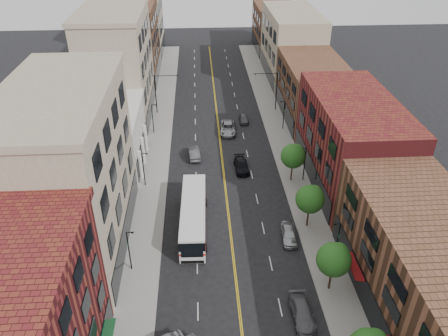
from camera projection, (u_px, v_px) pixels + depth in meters
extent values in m
plane|color=black|center=(241.00, 326.00, 40.49)|extent=(220.00, 220.00, 0.00)
cube|color=gray|center=(158.00, 147.00, 69.61)|extent=(4.00, 110.00, 0.15)
cube|color=gray|center=(282.00, 143.00, 70.67)|extent=(4.00, 110.00, 0.15)
cube|color=gray|center=(70.00, 176.00, 45.88)|extent=(10.00, 22.00, 18.00)
cube|color=silver|center=(106.00, 138.00, 63.78)|extent=(10.00, 14.00, 8.00)
cube|color=gray|center=(118.00, 67.00, 75.57)|extent=(10.00, 20.00, 18.00)
cube|color=brown|center=(133.00, 43.00, 93.32)|extent=(10.00, 20.00, 15.00)
cube|color=gray|center=(140.00, 12.00, 107.27)|extent=(10.00, 16.00, 20.00)
cube|color=brown|center=(433.00, 280.00, 38.75)|extent=(10.00, 26.00, 10.00)
cube|color=maroon|center=(351.00, 142.00, 58.58)|extent=(10.00, 22.00, 12.00)
cube|color=brown|center=(313.00, 90.00, 76.92)|extent=(10.00, 20.00, 10.00)
cube|color=gray|center=(291.00, 45.00, 93.68)|extent=(10.00, 22.00, 14.00)
cube|color=brown|center=(276.00, 28.00, 111.43)|extent=(10.00, 18.00, 11.00)
cylinder|color=black|center=(330.00, 279.00, 43.64)|extent=(0.22, 0.22, 2.50)
sphere|color=#1C5518|center=(334.00, 260.00, 42.24)|extent=(3.40, 3.40, 3.40)
sphere|color=#1C5518|center=(338.00, 253.00, 42.34)|extent=(2.04, 2.04, 2.04)
cylinder|color=black|center=(308.00, 217.00, 52.12)|extent=(0.22, 0.22, 2.50)
sphere|color=#1C5518|center=(310.00, 199.00, 50.72)|extent=(3.40, 3.40, 3.40)
sphere|color=#1C5518|center=(314.00, 193.00, 50.82)|extent=(2.04, 2.04, 2.04)
cylinder|color=black|center=(292.00, 172.00, 60.60)|extent=(0.22, 0.22, 2.50)
sphere|color=#1C5518|center=(293.00, 156.00, 59.21)|extent=(3.40, 3.40, 3.40)
sphere|color=#1C5518|center=(296.00, 151.00, 59.30)|extent=(2.04, 2.04, 2.04)
cylinder|color=black|center=(129.00, 251.00, 45.30)|extent=(0.14, 0.14, 5.00)
cylinder|color=black|center=(130.00, 232.00, 44.00)|extent=(0.70, 0.10, 0.10)
cube|color=black|center=(132.00, 233.00, 44.04)|extent=(0.28, 0.14, 0.14)
cube|color=#19592D|center=(128.00, 244.00, 44.83)|extent=(0.04, 0.55, 0.35)
cylinder|color=black|center=(144.00, 170.00, 58.87)|extent=(0.14, 0.14, 5.00)
cylinder|color=black|center=(144.00, 153.00, 57.57)|extent=(0.70, 0.10, 0.10)
cube|color=black|center=(146.00, 154.00, 57.61)|extent=(0.28, 0.14, 0.14)
cube|color=#19592D|center=(143.00, 164.00, 58.40)|extent=(0.04, 0.55, 0.35)
cylinder|color=black|center=(153.00, 119.00, 72.44)|extent=(0.14, 0.14, 5.00)
cylinder|color=black|center=(154.00, 105.00, 71.14)|extent=(0.70, 0.10, 0.10)
cube|color=black|center=(155.00, 105.00, 71.18)|extent=(0.28, 0.14, 0.14)
cube|color=#19592D|center=(152.00, 114.00, 71.97)|extent=(0.04, 0.55, 0.35)
cylinder|color=black|center=(337.00, 242.00, 46.46)|extent=(0.14, 0.14, 5.00)
cylinder|color=black|center=(337.00, 224.00, 45.12)|extent=(0.70, 0.10, 0.10)
cube|color=black|center=(335.00, 224.00, 45.14)|extent=(0.28, 0.14, 0.14)
cube|color=#19592D|center=(338.00, 236.00, 45.99)|extent=(0.04, 0.55, 0.35)
cylinder|color=black|center=(304.00, 164.00, 60.03)|extent=(0.14, 0.14, 5.00)
cylinder|color=black|center=(304.00, 149.00, 58.69)|extent=(0.70, 0.10, 0.10)
cube|color=black|center=(302.00, 149.00, 58.71)|extent=(0.28, 0.14, 0.14)
cube|color=#19592D|center=(305.00, 159.00, 59.56)|extent=(0.04, 0.55, 0.35)
cylinder|color=black|center=(284.00, 115.00, 73.60)|extent=(0.14, 0.14, 5.00)
cylinder|color=black|center=(283.00, 102.00, 72.27)|extent=(0.70, 0.10, 0.10)
cube|color=black|center=(281.00, 102.00, 72.28)|extent=(0.28, 0.14, 0.14)
cube|color=#19592D|center=(284.00, 110.00, 73.13)|extent=(0.04, 0.55, 0.35)
cylinder|color=black|center=(156.00, 94.00, 78.65)|extent=(0.18, 0.18, 7.20)
cylinder|color=black|center=(167.00, 76.00, 76.97)|extent=(4.40, 0.12, 0.12)
imported|color=black|center=(177.00, 78.00, 77.28)|extent=(0.15, 0.18, 0.90)
cylinder|color=black|center=(276.00, 91.00, 79.81)|extent=(0.18, 0.18, 7.20)
cylinder|color=black|center=(265.00, 74.00, 77.90)|extent=(4.40, 0.12, 0.12)
imported|color=black|center=(255.00, 76.00, 78.02)|extent=(0.15, 0.18, 0.90)
cube|color=silver|center=(194.00, 215.00, 51.82)|extent=(3.16, 13.06, 3.14)
cube|color=black|center=(193.00, 210.00, 51.42)|extent=(3.20, 13.10, 1.14)
cube|color=red|center=(194.00, 217.00, 51.99)|extent=(3.20, 13.10, 0.24)
cube|color=black|center=(192.00, 251.00, 46.15)|extent=(2.38, 0.12, 1.73)
cylinder|color=black|center=(180.00, 248.00, 48.77)|extent=(0.33, 1.05, 1.04)
cylinder|color=black|center=(206.00, 248.00, 48.86)|extent=(0.33, 1.05, 1.04)
cylinder|color=black|center=(184.00, 202.00, 56.12)|extent=(0.33, 1.05, 1.04)
cylinder|color=black|center=(206.00, 202.00, 56.21)|extent=(0.33, 1.05, 1.04)
imported|color=#525257|center=(302.00, 313.00, 40.93)|extent=(2.10, 4.86, 1.39)
imported|color=#AAADB2|center=(289.00, 234.00, 50.52)|extent=(2.01, 4.35, 1.45)
imported|color=#434247|center=(194.00, 153.00, 66.55)|extent=(1.97, 4.68, 1.50)
imported|color=black|center=(241.00, 166.00, 63.51)|extent=(2.17, 4.85, 1.38)
imported|color=#96999D|center=(228.00, 128.00, 73.66)|extent=(2.99, 5.77, 1.55)
imported|color=#47484C|center=(244.00, 119.00, 77.15)|extent=(1.54, 3.81, 1.30)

